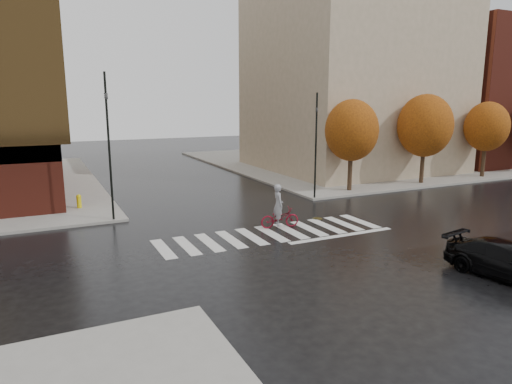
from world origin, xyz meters
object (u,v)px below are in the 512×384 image
traffic_light_ne (316,140)px  cyclist (279,213)px  sedan (509,261)px  fire_hydrant (79,200)px  traffic_light_nw (108,136)px

traffic_light_ne → cyclist: bearing=64.9°
sedan → traffic_light_ne: (1.02, 14.80, 3.36)m
cyclist → fire_hydrant: size_ratio=2.80×
traffic_light_nw → traffic_light_ne: traffic_light_nw is taller
sedan → fire_hydrant: sedan is taller
sedan → fire_hydrant: bearing=116.4°
sedan → cyclist: cyclist is taller
cyclist → fire_hydrant: 12.57m
sedan → cyclist: size_ratio=2.00×
cyclist → traffic_light_nw: 9.93m
sedan → cyclist: bearing=104.5°
cyclist → fire_hydrant: bearing=56.1°
cyclist → traffic_light_nw: (-7.64, 4.99, 3.91)m
sedan → cyclist: (-4.40, 9.82, 0.12)m
sedan → fire_hydrant: 22.89m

